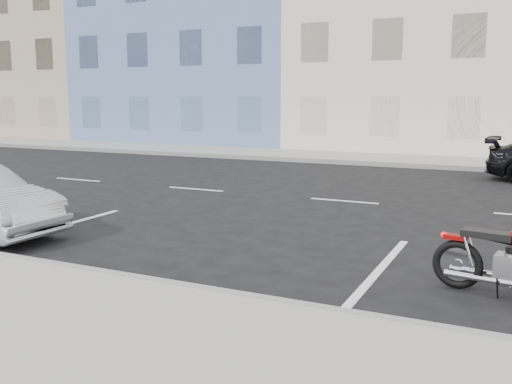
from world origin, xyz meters
TOP-DOWN VIEW (x-y plane):
  - ground at (0.00, 0.00)m, footprint 120.00×120.00m
  - sidewalk_far at (-5.00, 8.70)m, footprint 80.00×3.40m
  - curb_near at (-5.00, -7.00)m, footprint 80.00×0.12m
  - curb_far at (-5.00, 7.00)m, footprint 80.00×0.12m
  - bldg_far_west at (-26.00, 16.30)m, footprint 12.00×12.00m
  - bldg_blue at (-14.00, 16.30)m, footprint 12.00×12.00m
  - bldg_cream at (-2.00, 16.30)m, footprint 12.00×12.00m

SIDE VIEW (x-z plane):
  - ground at x=0.00m, z-range 0.00..0.00m
  - sidewalk_far at x=-5.00m, z-range 0.00..0.15m
  - curb_near at x=-5.00m, z-range 0.00..0.16m
  - curb_far at x=-5.00m, z-range 0.00..0.16m
  - bldg_cream at x=-2.00m, z-range 0.00..11.50m
  - bldg_far_west at x=-26.00m, z-range 0.00..12.00m
  - bldg_blue at x=-14.00m, z-range 0.00..13.00m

